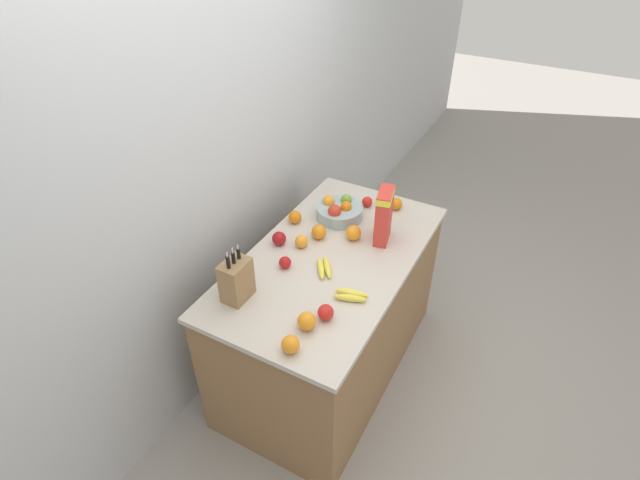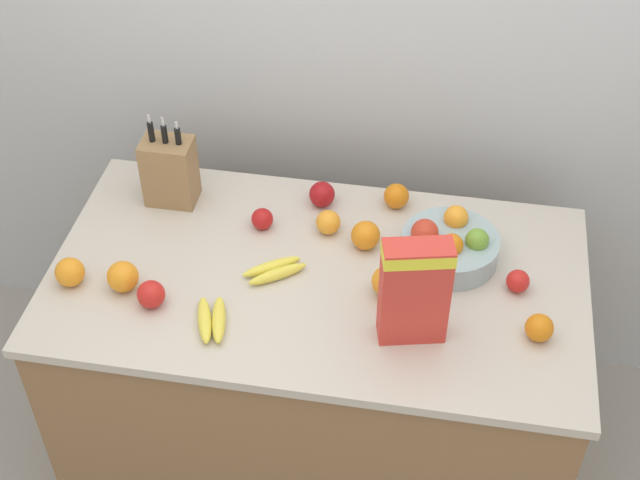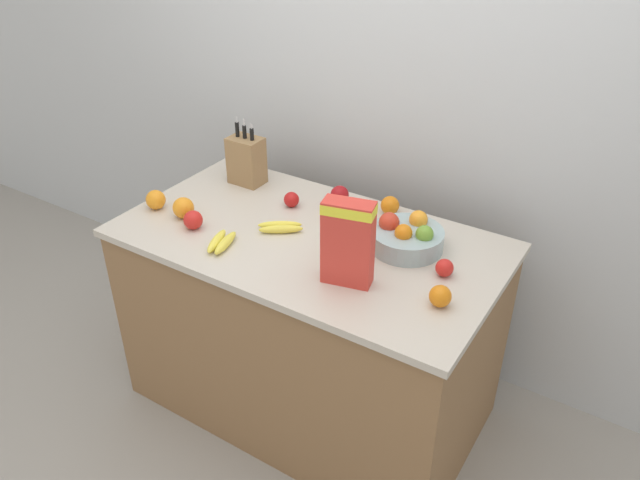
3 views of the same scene
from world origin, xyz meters
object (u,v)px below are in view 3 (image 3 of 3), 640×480
at_px(orange_front_right, 390,205).
at_px(apple_middle, 291,200).
at_px(orange_front_left, 183,208).
at_px(orange_mid_left, 333,209).
at_px(orange_front_center, 440,296).
at_px(banana_bunch_left, 221,242).
at_px(banana_bunch_right, 280,227).
at_px(orange_mid_right, 352,220).
at_px(fruit_bowl, 407,237).
at_px(apple_leftmost, 193,220).
at_px(orange_by_cereal, 348,246).
at_px(orange_back_center, 156,200).
at_px(knife_block, 246,160).
at_px(apple_by_knife_block, 340,195).
at_px(apple_rightmost, 444,268).
at_px(cereal_box, 348,240).

bearing_deg(orange_front_right, apple_middle, -156.39).
distance_m(orange_front_left, orange_mid_left, 0.61).
xyz_separation_m(orange_front_center, orange_mid_left, (-0.61, 0.32, -0.00)).
relative_size(apple_middle, orange_front_center, 0.87).
bearing_deg(banana_bunch_left, banana_bunch_right, 59.78).
bearing_deg(orange_mid_right, fruit_bowl, -1.55).
bearing_deg(orange_front_center, banana_bunch_left, -173.27).
distance_m(apple_leftmost, orange_by_cereal, 0.64).
bearing_deg(orange_mid_left, banana_bunch_left, -120.03).
distance_m(orange_back_center, orange_front_left, 0.15).
relative_size(knife_block, apple_middle, 4.68).
xyz_separation_m(knife_block, fruit_bowl, (0.85, -0.12, -0.06)).
bearing_deg(apple_by_knife_block, apple_middle, -139.14).
xyz_separation_m(apple_rightmost, orange_mid_right, (-0.43, 0.10, 0.01)).
relative_size(banana_bunch_right, orange_back_center, 2.24).
xyz_separation_m(apple_by_knife_block, orange_mid_left, (0.04, -0.12, -0.00)).
relative_size(apple_by_knife_block, orange_back_center, 0.96).
distance_m(orange_front_center, orange_front_left, 1.12).
bearing_deg(fruit_bowl, orange_back_center, -164.63).
bearing_deg(orange_front_center, knife_block, 160.61).
relative_size(cereal_box, orange_back_center, 3.80).
xyz_separation_m(banana_bunch_right, orange_front_center, (0.72, -0.11, 0.02)).
bearing_deg(knife_block, orange_front_left, -92.87).
xyz_separation_m(apple_middle, orange_mid_right, (0.31, -0.03, 0.01)).
bearing_deg(orange_front_right, banana_bunch_right, -130.30).
bearing_deg(orange_front_left, fruit_bowl, 17.53).
bearing_deg(banana_bunch_left, orange_back_center, 168.60).
height_order(orange_mid_right, orange_mid_left, orange_mid_right).
bearing_deg(banana_bunch_right, orange_mid_right, 34.20).
bearing_deg(apple_rightmost, orange_front_left, -170.51).
xyz_separation_m(apple_rightmost, orange_front_center, (0.06, -0.17, 0.01)).
bearing_deg(apple_rightmost, orange_mid_right, 166.57).
xyz_separation_m(apple_leftmost, apple_by_knife_block, (0.38, 0.49, 0.00)).
xyz_separation_m(banana_bunch_right, orange_front_right, (0.30, 0.36, 0.02)).
bearing_deg(orange_front_left, apple_leftmost, -26.29).
height_order(orange_front_center, orange_mid_right, orange_mid_right).
relative_size(banana_bunch_right, orange_mid_left, 2.53).
relative_size(banana_bunch_left, orange_front_center, 2.36).
distance_m(banana_bunch_left, orange_front_left, 0.29).
bearing_deg(orange_by_cereal, knife_block, 157.28).
height_order(cereal_box, orange_mid_left, cereal_box).
xyz_separation_m(fruit_bowl, orange_mid_left, (-0.36, 0.05, -0.01)).
bearing_deg(orange_back_center, orange_front_right, 29.69).
xyz_separation_m(banana_bunch_right, orange_back_center, (-0.55, -0.13, 0.02)).
distance_m(apple_leftmost, orange_back_center, 0.25).
height_order(apple_middle, orange_mid_left, orange_mid_left).
height_order(banana_bunch_right, orange_front_right, orange_front_right).
distance_m(banana_bunch_right, orange_front_center, 0.73).
bearing_deg(apple_leftmost, orange_back_center, 170.47).
bearing_deg(banana_bunch_left, fruit_bowl, 31.45).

